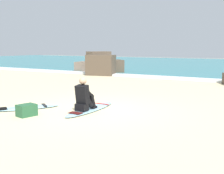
% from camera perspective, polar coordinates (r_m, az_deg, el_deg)
% --- Properties ---
extents(ground_plane, '(80.00, 80.00, 0.00)m').
position_cam_1_polar(ground_plane, '(8.64, -3.84, -4.56)').
color(ground_plane, beige).
extents(breaking_foam, '(80.00, 0.90, 0.11)m').
position_cam_1_polar(breaking_foam, '(17.02, 14.14, 1.61)').
color(breaking_foam, white).
rests_on(breaking_foam, ground).
extents(surfboard_main, '(0.60, 2.41, 0.08)m').
position_cam_1_polar(surfboard_main, '(8.64, -4.23, -4.32)').
color(surfboard_main, '#9ED1E5').
rests_on(surfboard_main, ground).
extents(surfer_seated, '(0.38, 0.71, 0.95)m').
position_cam_1_polar(surfer_seated, '(8.29, -5.51, -2.04)').
color(surfer_seated, black).
rests_on(surfer_seated, surfboard_main).
extents(surfboard_spare_near, '(1.58, 1.96, 0.08)m').
position_cam_1_polar(surfboard_spare_near, '(9.17, -16.66, -3.92)').
color(surfboard_spare_near, '#9ED1E5').
rests_on(surfboard_spare_near, ground).
extents(rock_outcrop_distant, '(4.09, 3.33, 1.52)m').
position_cam_1_polar(rock_outcrop_distant, '(20.45, -2.49, 4.30)').
color(rock_outcrop_distant, brown).
rests_on(rock_outcrop_distant, ground).
extents(beach_bag, '(0.45, 0.54, 0.32)m').
position_cam_1_polar(beach_bag, '(8.21, -16.44, -4.40)').
color(beach_bag, '#285B38').
rests_on(beach_bag, ground).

